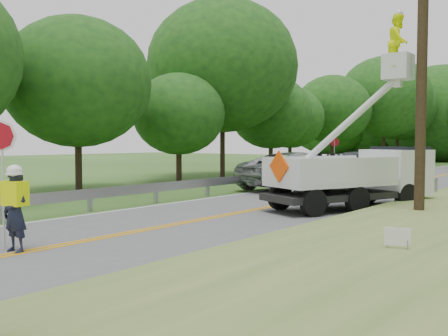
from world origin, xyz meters
The scene contains 10 objects.
ground centered at (0.00, 0.00, 0.00)m, with size 140.00×140.00×0.00m, color #2F4E1C.
road centered at (0.00, 14.00, 0.01)m, with size 7.20×96.00×0.03m.
guardrail centered at (-4.02, 14.91, 0.55)m, with size 0.18×48.00×0.77m.
treeline_left centered at (-10.43, 28.40, 6.01)m, with size 10.96×56.73×11.47m.
flagger centered at (-0.16, -0.77, 1.00)m, with size 1.08×0.49×2.76m.
bucket_truck centered at (2.86, 10.57, 1.44)m, with size 4.38×6.39×6.12m.
suv_silver centered at (-2.44, 14.97, 0.92)m, with size 2.98×6.47×1.80m, color #ABADB3.
suv_darkgrey centered at (-2.05, 22.10, 0.88)m, with size 2.41×5.93×1.72m, color #383D41.
stop_sign_permanent centered at (-3.92, 21.55, 1.70)m, with size 0.53×0.17×2.56m.
yard_sign centered at (6.41, 3.22, 0.50)m, with size 0.45×0.21×0.69m.
Camera 1 is at (9.73, -6.19, 2.32)m, focal length 40.40 mm.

